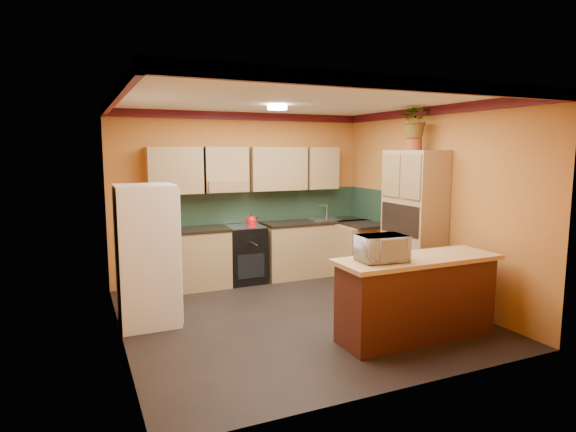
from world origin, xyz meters
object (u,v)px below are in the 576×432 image
at_px(base_cabinets_back, 281,252).
at_px(microwave, 382,248).
at_px(breakfast_bar, 416,300).
at_px(fridge, 147,255).
at_px(pantry, 413,225).
at_px(stove, 245,254).

distance_m(base_cabinets_back, microwave, 3.06).
xyz_separation_m(base_cabinets_back, breakfast_bar, (0.37, -2.99, 0.00)).
relative_size(base_cabinets_back, microwave, 7.24).
distance_m(fridge, pantry, 3.63).
bearing_deg(fridge, breakfast_bar, -32.05).
relative_size(pantry, microwave, 4.17).
distance_m(fridge, microwave, 2.77).
distance_m(base_cabinets_back, breakfast_bar, 3.02).
bearing_deg(fridge, stove, 38.01).
relative_size(base_cabinets_back, pantry, 1.74).
distance_m(base_cabinets_back, pantry, 2.26).
height_order(fridge, breakfast_bar, fridge).
distance_m(pantry, microwave, 1.87).
bearing_deg(breakfast_bar, pantry, 53.41).
xyz_separation_m(fridge, microwave, (2.20, -1.68, 0.22)).
xyz_separation_m(base_cabinets_back, pantry, (1.29, -1.75, 0.61)).
distance_m(stove, breakfast_bar, 3.15).
relative_size(fridge, pantry, 0.81).
relative_size(base_cabinets_back, breakfast_bar, 2.03).
xyz_separation_m(base_cabinets_back, microwave, (-0.11, -2.99, 0.63)).
xyz_separation_m(base_cabinets_back, fridge, (-2.31, -1.31, 0.41)).
xyz_separation_m(stove, microwave, (0.52, -2.99, 0.61)).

